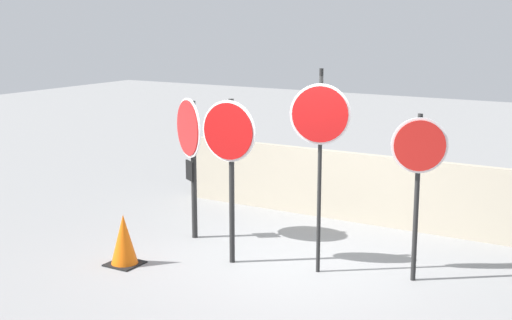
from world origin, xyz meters
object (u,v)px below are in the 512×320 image
Objects in this scene: stop_sign_0 at (190,141)px; traffic_cone_0 at (124,240)px; stop_sign_3 at (419,161)px; stop_sign_2 at (320,127)px; stop_sign_1 at (229,146)px.

traffic_cone_0 is (-0.08, -1.39, -1.11)m from stop_sign_0.
stop_sign_3 is at bearing 21.42° from traffic_cone_0.
stop_sign_0 is 0.80× the size of stop_sign_2.
stop_sign_2 is at bearing 12.95° from stop_sign_1.
traffic_cone_0 is at bearing -60.84° from stop_sign_0.
traffic_cone_0 is (-2.32, -1.02, -1.55)m from stop_sign_2.
stop_sign_2 is 1.25m from stop_sign_3.
stop_sign_2 is at bearing 23.29° from stop_sign_0.
stop_sign_1 is at bearing 2.44° from stop_sign_0.
stop_sign_0 is at bearing 149.90° from stop_sign_1.
stop_sign_2 is (2.24, -0.36, 0.44)m from stop_sign_0.
stop_sign_3 reaches higher than traffic_cone_0.
stop_sign_1 reaches higher than traffic_cone_0.
stop_sign_1 is 2.38m from stop_sign_3.
stop_sign_1 is 1.22m from stop_sign_2.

